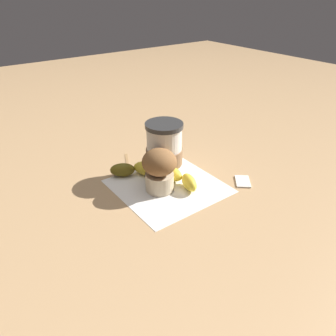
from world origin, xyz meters
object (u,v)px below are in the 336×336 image
object	(u,v)px
coffee_cup	(164,150)
muffin	(160,169)
banana	(157,173)
sugar_packet	(243,181)

from	to	relation	value
coffee_cup	muffin	bearing A→B (deg)	-43.02
banana	sugar_packet	bearing A→B (deg)	49.96
muffin	sugar_packet	distance (m)	0.20
coffee_cup	muffin	distance (m)	0.07
muffin	sugar_packet	xyz separation A→B (m)	(0.09, 0.17, -0.05)
coffee_cup	sugar_packet	size ratio (longest dim) A/B	2.56
muffin	sugar_packet	size ratio (longest dim) A/B	1.95
sugar_packet	muffin	bearing A→B (deg)	-116.62
coffee_cup	banana	world-z (taller)	coffee_cup
coffee_cup	banana	xyz separation A→B (m)	(0.01, -0.03, -0.04)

